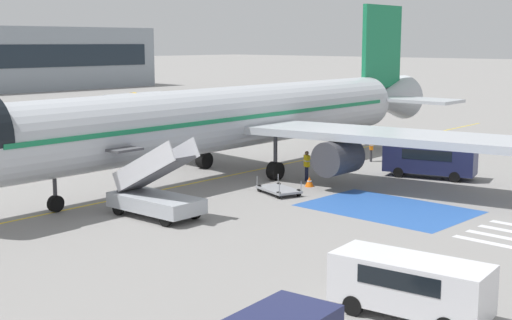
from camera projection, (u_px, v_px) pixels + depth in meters
The scene contains 14 objects.
ground_plane at pixel (248, 176), 44.68m from camera, with size 600.00×600.00×0.00m, color gray.
apron_leadline_yellow at pixel (221, 177), 44.13m from camera, with size 0.20×77.95×0.01m, color gold.
apron_stand_patch_blue at pixel (388, 208), 35.91m from camera, with size 5.56×8.11×0.01m, color #2856A8.
apron_walkway_bar_0 at pixel (494, 244), 29.66m from camera, with size 0.44×3.60×0.01m, color silver.
apron_walkway_bar_1 at pixel (506, 238), 30.52m from camera, with size 0.44×3.60×0.01m, color silver.
airliner at pixel (228, 118), 44.05m from camera, with size 44.12×36.04×11.18m.
boarding_stairs_forward at pixel (155, 197), 34.10m from camera, with size 2.43×5.32×3.95m.
fuel_tanker at pixel (128, 112), 66.50m from camera, with size 10.70×3.30×3.61m.
service_van_1 at pixel (410, 282), 21.59m from camera, with size 2.51×4.96×1.85m.
service_van_3 at pixel (430, 158), 43.90m from camera, with size 3.24×5.79×2.00m.
baggage_cart at pixel (279, 189), 39.30m from camera, with size 2.21×2.93×0.87m.
ground_crew_0 at pixel (307, 164), 42.74m from camera, with size 0.39×0.49×1.85m.
ground_crew_1 at pixel (371, 148), 49.82m from camera, with size 0.47×0.46×1.72m.
traffic_cone_1 at pixel (309, 181), 41.33m from camera, with size 0.53×0.53×0.59m.
Camera 1 is at (-31.65, -30.43, 8.33)m, focal length 50.00 mm.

